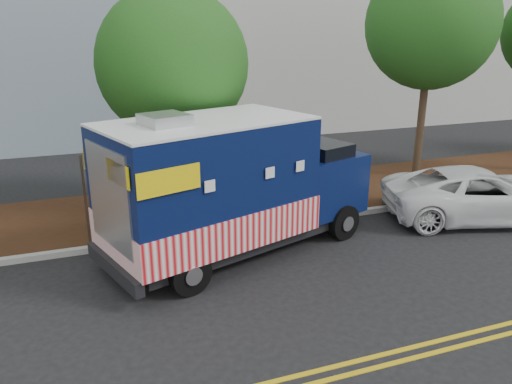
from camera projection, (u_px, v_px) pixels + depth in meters
name	position (u px, v px, depth m)	size (l,w,h in m)	color
ground	(219.00, 258.00, 11.80)	(120.00, 120.00, 0.00)	black
curb	(205.00, 234.00, 13.02)	(120.00, 0.18, 0.15)	#9E9E99
mulch_strip	(187.00, 207.00, 14.90)	(120.00, 4.00, 0.15)	black
centerline_near	(297.00, 376.00, 7.83)	(120.00, 0.10, 0.01)	gold
tree_b	(173.00, 64.00, 13.61)	(4.15, 4.15, 6.31)	#38281C
tree_c	(431.00, 24.00, 16.22)	(4.26, 4.26, 7.44)	#38281C
sign_post	(86.00, 204.00, 11.89)	(0.06, 0.06, 2.40)	#473828
food_truck	(229.00, 190.00, 11.63)	(7.10, 4.37, 3.53)	black
white_car	(479.00, 194.00, 14.01)	(2.43, 5.26, 1.46)	white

